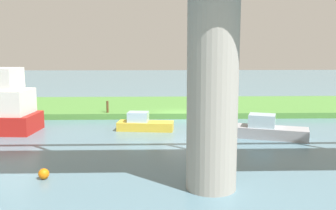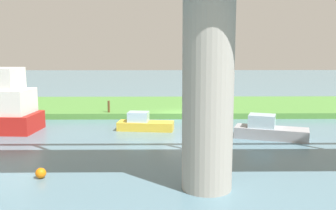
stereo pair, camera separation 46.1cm
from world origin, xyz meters
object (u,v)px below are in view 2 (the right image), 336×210
at_px(bridge_pylon, 208,88).
at_px(pontoon_yellow, 269,130).
at_px(riverboat_paddlewheel, 144,124).
at_px(person_on_bank, 226,101).
at_px(marker_buoy, 41,173).
at_px(mooring_post, 109,107).

xyz_separation_m(bridge_pylon, pontoon_yellow, (-5.34, -9.23, -3.80)).
bearing_deg(bridge_pylon, riverboat_paddlewheel, -74.52).
distance_m(person_on_bank, marker_buoy, 21.43).
bearing_deg(marker_buoy, bridge_pylon, 169.69).
xyz_separation_m(pontoon_yellow, marker_buoy, (12.98, 7.84, -0.33)).
bearing_deg(riverboat_paddlewheel, bridge_pylon, 105.48).
height_order(person_on_bank, riverboat_paddlewheel, person_on_bank).
distance_m(bridge_pylon, person_on_bank, 19.98).
bearing_deg(person_on_bank, marker_buoy, 56.74).
relative_size(pontoon_yellow, riverboat_paddlewheel, 1.19).
bearing_deg(bridge_pylon, person_on_bank, -102.00).
distance_m(pontoon_yellow, riverboat_paddlewheel, 9.10).
distance_m(bridge_pylon, riverboat_paddlewheel, 13.05).
xyz_separation_m(person_on_bank, pontoon_yellow, (-1.24, 10.06, -0.63)).
distance_m(mooring_post, riverboat_paddlewheel, 6.16).
height_order(mooring_post, pontoon_yellow, pontoon_yellow).
xyz_separation_m(riverboat_paddlewheel, marker_buoy, (4.32, 10.61, -0.24)).
distance_m(mooring_post, pontoon_yellow, 14.40).
xyz_separation_m(mooring_post, marker_buoy, (0.96, 15.75, -0.76)).
bearing_deg(mooring_post, person_on_bank, -168.70).
height_order(bridge_pylon, riverboat_paddlewheel, bridge_pylon).
bearing_deg(pontoon_yellow, person_on_bank, -82.99).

